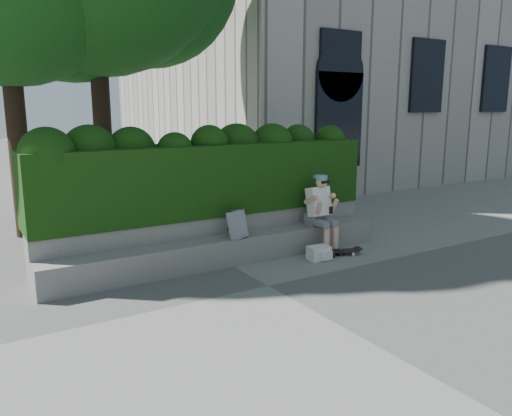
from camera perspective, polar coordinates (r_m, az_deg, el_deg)
ground at (r=7.39m, az=1.42°, el=-8.89°), size 80.00×80.00×0.00m
bench_ledge at (r=8.35m, az=-3.25°, el=-4.88°), size 6.00×0.45×0.45m
planter_wall at (r=8.71m, az=-4.75°, el=-3.17°), size 6.00×0.50×0.75m
hedge at (r=8.72m, az=-5.52°, el=3.37°), size 6.00×1.00×1.20m
person at (r=9.05m, az=7.40°, el=-0.23°), size 0.40×0.76×1.38m
skateboard at (r=8.95m, az=9.20°, el=-4.91°), size 0.82×0.47×0.08m
backpack_plaid at (r=8.21m, az=-2.14°, el=-1.89°), size 0.35×0.29×0.45m
backpack_ground at (r=8.64m, az=7.18°, el=-5.12°), size 0.38×0.29×0.24m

